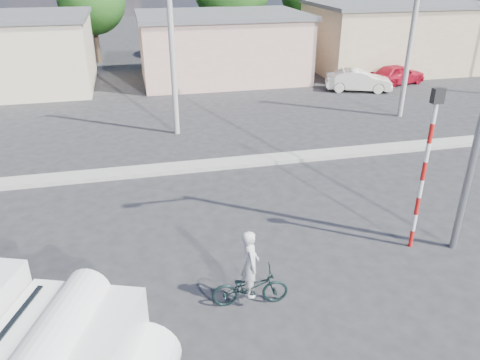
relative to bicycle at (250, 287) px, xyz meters
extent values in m
plane|color=#262628|center=(1.62, -0.23, -0.45)|extent=(120.00, 120.00, 0.00)
cube|color=#99968E|center=(1.62, 7.77, -0.37)|extent=(40.00, 0.80, 0.16)
cylinder|color=black|center=(-3.21, -1.48, 0.13)|extent=(1.21, 0.71, 1.16)
cylinder|color=#A5110B|center=(-3.21, -1.48, 0.13)|extent=(0.67, 0.55, 0.57)
cylinder|color=white|center=(-3.49, -2.56, 1.76)|extent=(1.43, 2.28, 0.74)
cube|color=black|center=(-4.19, -2.31, 1.50)|extent=(0.69, 1.71, 0.74)
imported|color=black|center=(0.00, 0.00, 0.00)|extent=(1.77, 0.77, 0.90)
imported|color=silver|center=(0.00, 0.00, 0.35)|extent=(0.44, 0.62, 1.60)
imported|color=silver|center=(10.77, 16.73, 0.17)|extent=(3.98, 2.49, 1.24)
imported|color=#AD0E22|center=(13.80, 17.65, 0.17)|extent=(3.90, 2.36, 1.24)
cylinder|color=red|center=(4.82, 1.27, -0.20)|extent=(0.11, 0.11, 0.50)
cylinder|color=white|center=(4.82, 1.27, 0.30)|extent=(0.11, 0.11, 0.50)
cylinder|color=red|center=(4.82, 1.27, 0.80)|extent=(0.11, 0.11, 0.50)
cylinder|color=white|center=(4.82, 1.27, 1.30)|extent=(0.11, 0.11, 0.50)
cylinder|color=red|center=(4.82, 1.27, 1.80)|extent=(0.11, 0.11, 0.50)
cylinder|color=white|center=(4.82, 1.27, 2.30)|extent=(0.11, 0.11, 0.50)
cylinder|color=red|center=(4.82, 1.27, 2.80)|extent=(0.11, 0.11, 0.50)
cylinder|color=white|center=(4.82, 1.27, 3.30)|extent=(0.11, 0.11, 0.50)
cube|color=black|center=(4.82, 1.27, 3.73)|extent=(0.28, 0.18, 0.36)
cube|color=tan|center=(3.62, 21.77, 1.45)|extent=(10.00, 7.00, 3.80)
cube|color=#59595B|center=(3.62, 21.77, 3.47)|extent=(10.30, 7.30, 0.24)
cube|color=tan|center=(15.62, 21.77, 1.65)|extent=(11.00, 7.00, 4.20)
cube|color=#59595B|center=(15.62, 21.77, 3.87)|extent=(11.30, 7.30, 0.24)
cylinder|color=#38281E|center=(-4.38, 28.77, 1.28)|extent=(0.36, 0.36, 3.47)
sphere|color=#30621D|center=(-4.38, 28.77, 3.89)|extent=(4.71, 4.71, 4.71)
cylinder|color=#38281E|center=(5.62, 27.77, 1.65)|extent=(0.36, 0.36, 4.20)
cylinder|color=#38281E|center=(12.62, 29.77, 1.37)|extent=(0.36, 0.36, 3.64)
cylinder|color=#99968E|center=(-0.38, 11.77, 3.55)|extent=(0.24, 0.24, 8.00)
cylinder|color=#99968E|center=(10.62, 11.77, 3.55)|extent=(0.24, 0.24, 8.00)
camera|label=1|loc=(-2.12, -8.11, 6.65)|focal=35.00mm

